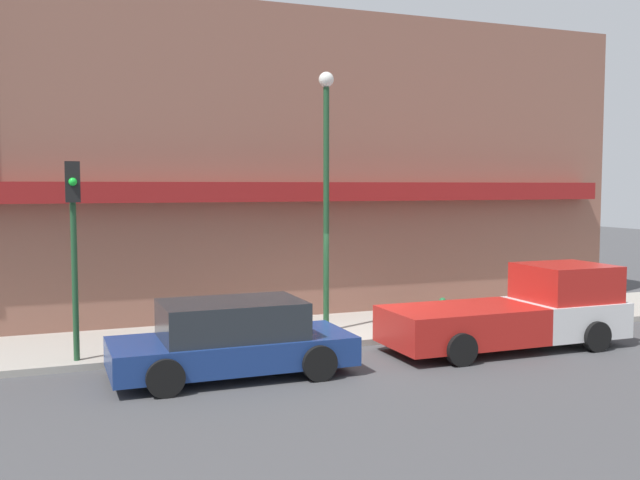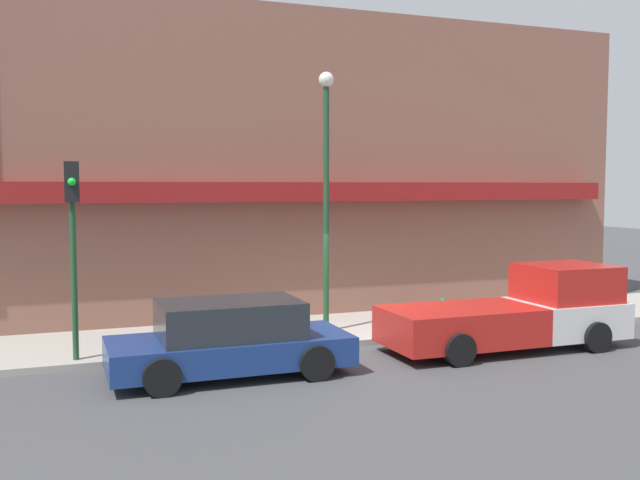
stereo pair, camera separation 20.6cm
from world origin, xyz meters
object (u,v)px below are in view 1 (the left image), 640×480
parked_car (232,339)px  traffic_light (74,225)px  street_lamp (326,173)px  pickup_truck (519,312)px  fire_hydrant (442,312)px

parked_car → traffic_light: 3.87m
parked_car → street_lamp: size_ratio=0.74×
pickup_truck → parked_car: size_ratio=1.21×
fire_hydrant → traffic_light: traffic_light is taller
parked_car → traffic_light: traffic_light is taller
street_lamp → traffic_light: (-5.74, -0.94, -1.08)m
parked_car → street_lamp: 5.11m
parked_car → fire_hydrant: parked_car is taller
pickup_truck → parked_car: 6.62m
pickup_truck → fire_hydrant: size_ratio=7.71×
traffic_light → street_lamp: bearing=9.3°
pickup_truck → parked_car: pickup_truck is taller
pickup_truck → fire_hydrant: bearing=106.6°
parked_car → street_lamp: (2.98, 2.61, 3.24)m
pickup_truck → traffic_light: bearing=167.7°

